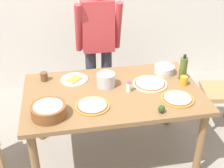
% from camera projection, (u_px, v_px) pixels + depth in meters
% --- Properties ---
extents(ground, '(8.00, 8.00, 0.00)m').
position_uv_depth(ground, '(113.00, 154.00, 3.08)').
color(ground, gray).
extents(dining_table, '(1.60, 0.96, 0.76)m').
position_uv_depth(dining_table, '(113.00, 100.00, 2.75)').
color(dining_table, brown).
rests_on(dining_table, ground).
extents(person_cook, '(0.49, 0.25, 1.62)m').
position_uv_depth(person_cook, '(98.00, 42.00, 3.25)').
color(person_cook, '#2D2D38').
rests_on(person_cook, ground).
extents(pizza_raw_on_board, '(0.32, 0.32, 0.02)m').
position_uv_depth(pizza_raw_on_board, '(150.00, 84.00, 2.81)').
color(pizza_raw_on_board, beige).
rests_on(pizza_raw_on_board, dining_table).
extents(pizza_cooked_on_tray, '(0.29, 0.29, 0.02)m').
position_uv_depth(pizza_cooked_on_tray, '(177.00, 98.00, 2.59)').
color(pizza_cooked_on_tray, '#C67A33').
rests_on(pizza_cooked_on_tray, dining_table).
extents(pizza_second_cooked, '(0.29, 0.29, 0.02)m').
position_uv_depth(pizza_second_cooked, '(92.00, 106.00, 2.49)').
color(pizza_second_cooked, '#C67A33').
rests_on(pizza_second_cooked, dining_table).
extents(plate_with_slice, '(0.26, 0.26, 0.02)m').
position_uv_depth(plate_with_slice, '(74.00, 79.00, 2.88)').
color(plate_with_slice, white).
rests_on(plate_with_slice, dining_table).
extents(popcorn_bowl, '(0.28, 0.28, 0.11)m').
position_uv_depth(popcorn_bowl, '(49.00, 110.00, 2.35)').
color(popcorn_bowl, brown).
rests_on(popcorn_bowl, dining_table).
extents(mixing_bowl_steel, '(0.20, 0.20, 0.08)m').
position_uv_depth(mixing_bowl_steel, '(164.00, 70.00, 2.99)').
color(mixing_bowl_steel, '#B7B7BC').
rests_on(mixing_bowl_steel, dining_table).
extents(olive_oil_bottle, '(0.07, 0.07, 0.26)m').
position_uv_depth(olive_oil_bottle, '(183.00, 68.00, 2.85)').
color(olive_oil_bottle, '#47561E').
rests_on(olive_oil_bottle, dining_table).
extents(steel_pot, '(0.17, 0.17, 0.13)m').
position_uv_depth(steel_pot, '(106.00, 80.00, 2.76)').
color(steel_pot, '#B7B7BC').
rests_on(steel_pot, dining_table).
extents(cup_orange, '(0.07, 0.07, 0.08)m').
position_uv_depth(cup_orange, '(184.00, 80.00, 2.79)').
color(cup_orange, orange).
rests_on(cup_orange, dining_table).
extents(cup_small_brown, '(0.07, 0.07, 0.08)m').
position_uv_depth(cup_small_brown, '(44.00, 77.00, 2.86)').
color(cup_small_brown, brown).
rests_on(cup_small_brown, dining_table).
extents(salt_shaker, '(0.04, 0.04, 0.11)m').
position_uv_depth(salt_shaker, '(129.00, 86.00, 2.68)').
color(salt_shaker, white).
rests_on(salt_shaker, dining_table).
extents(avocado, '(0.06, 0.06, 0.07)m').
position_uv_depth(avocado, '(162.00, 109.00, 2.40)').
color(avocado, '#2D4219').
rests_on(avocado, dining_table).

